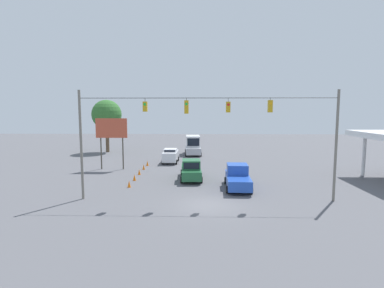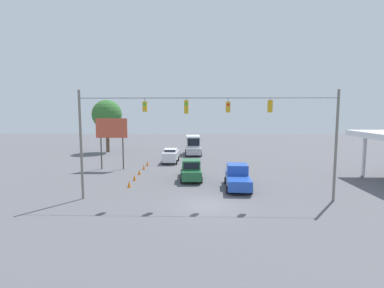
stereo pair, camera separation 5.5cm
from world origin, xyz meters
The scene contains 13 objects.
ground_plane centered at (0.00, 0.00, 0.00)m, with size 140.00×140.00×0.00m, color #56565B.
overhead_signal_span centered at (-0.04, -1.30, 5.52)m, with size 20.05×0.38×8.65m.
pickup_truck_blue_crossing_near centered at (-2.90, -5.10, 0.98)m, with size 2.40×5.52×2.12m.
sedan_white_withflow_far centered at (4.60, -18.48, 1.00)m, with size 2.10×4.34×1.91m.
box_truck_silver_withflow_deep centered at (1.73, -26.29, 1.50)m, with size 2.84×6.17×3.06m.
pickup_truck_green_withflow_mid centered at (1.48, -8.45, 0.98)m, with size 2.40×5.52×2.12m.
traffic_cone_nearest centered at (7.09, -5.00, 0.32)m, with size 0.31×0.31×0.63m, color orange.
traffic_cone_second centered at (7.20, -7.73, 0.32)m, with size 0.31×0.31×0.63m, color orange.
traffic_cone_third centered at (7.29, -10.55, 0.32)m, with size 0.31×0.31×0.63m, color orange.
traffic_cone_fourth centered at (7.35, -13.48, 0.32)m, with size 0.31×0.31×0.63m, color orange.
traffic_cone_fifth centered at (7.35, -16.00, 0.32)m, with size 0.31×0.31×0.63m, color orange.
roadside_billboard centered at (11.19, -13.67, 4.51)m, with size 3.79×0.16×6.15m.
tree_horizon_left centered at (16.50, -28.87, 6.39)m, with size 5.01×5.01×8.95m.
Camera 1 is at (0.52, 21.85, 7.00)m, focal length 28.00 mm.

